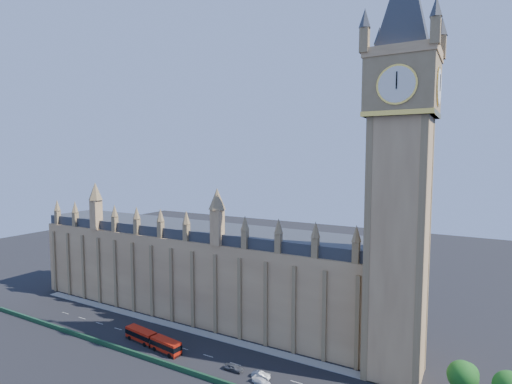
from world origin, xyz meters
The scene contains 11 objects.
ground centered at (0.00, 0.00, 0.00)m, with size 400.00×400.00×0.00m, color black.
palace_westminster centered at (-25.00, 22.00, 13.86)m, with size 120.00×20.00×28.00m.
elizabeth_tower centered at (38.00, 13.99, 54.56)m, with size 20.59×20.59×105.00m.
bridge_parapet centered at (0.00, -9.00, 0.60)m, with size 160.00×0.60×1.20m, color #1E4C2D.
kerb_north centered at (0.00, 9.50, 0.08)m, with size 160.00×3.00×0.16m, color gray.
tree_east_near centered at (52.22, 10.08, 5.64)m, with size 6.00×6.00×8.50m.
red_bus centered at (-19.78, -3.06, 1.75)m, with size 19.78×5.34×3.33m.
car_grey centered at (5.28, -2.79, 0.80)m, with size 1.88×4.68×1.60m, color #414348.
car_silver centered at (12.28, -2.39, 0.70)m, with size 1.48×4.24×1.40m, color #979A9E.
car_white centered at (13.64, -4.54, 0.64)m, with size 1.79×4.41×1.28m, color white.
cone_d centered at (14.00, -2.83, 0.37)m, with size 0.48×0.48×0.74m.
Camera 1 is at (53.19, -77.55, 49.65)m, focal length 28.00 mm.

